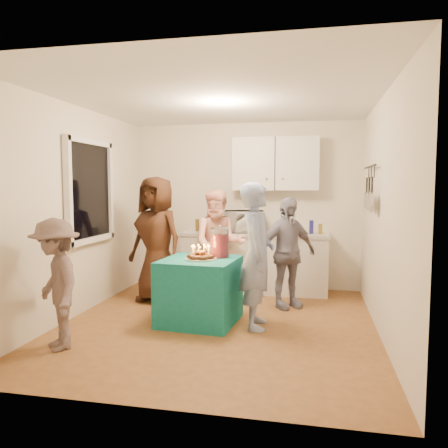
% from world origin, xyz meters
% --- Properties ---
extents(floor, '(4.00, 4.00, 0.00)m').
position_xyz_m(floor, '(0.00, 0.00, 0.00)').
color(floor, brown).
rests_on(floor, ground).
extents(ceiling, '(4.00, 4.00, 0.00)m').
position_xyz_m(ceiling, '(0.00, 0.00, 2.60)').
color(ceiling, white).
rests_on(ceiling, floor).
extents(back_wall, '(3.60, 3.60, 0.00)m').
position_xyz_m(back_wall, '(0.00, 2.00, 1.30)').
color(back_wall, silver).
rests_on(back_wall, floor).
extents(left_wall, '(4.00, 4.00, 0.00)m').
position_xyz_m(left_wall, '(-1.80, 0.00, 1.30)').
color(left_wall, silver).
rests_on(left_wall, floor).
extents(right_wall, '(4.00, 4.00, 0.00)m').
position_xyz_m(right_wall, '(1.80, 0.00, 1.30)').
color(right_wall, silver).
rests_on(right_wall, floor).
extents(window_night, '(0.04, 1.00, 1.20)m').
position_xyz_m(window_night, '(-1.77, 0.30, 1.55)').
color(window_night, black).
rests_on(window_night, left_wall).
extents(counter, '(2.20, 0.58, 0.86)m').
position_xyz_m(counter, '(0.20, 1.70, 0.43)').
color(counter, white).
rests_on(counter, floor).
extents(countertop, '(2.24, 0.62, 0.05)m').
position_xyz_m(countertop, '(0.20, 1.70, 0.89)').
color(countertop, beige).
rests_on(countertop, counter).
extents(upper_cabinet, '(1.30, 0.30, 0.80)m').
position_xyz_m(upper_cabinet, '(0.50, 1.85, 1.95)').
color(upper_cabinet, white).
rests_on(upper_cabinet, back_wall).
extents(pot_rack, '(0.12, 1.00, 0.60)m').
position_xyz_m(pot_rack, '(1.72, 0.70, 1.60)').
color(pot_rack, black).
rests_on(pot_rack, right_wall).
extents(microwave, '(0.65, 0.49, 0.33)m').
position_xyz_m(microwave, '(0.04, 1.70, 1.07)').
color(microwave, white).
rests_on(microwave, countertop).
extents(party_table, '(0.92, 0.92, 0.76)m').
position_xyz_m(party_table, '(-0.23, 0.03, 0.38)').
color(party_table, '#117471').
rests_on(party_table, floor).
extents(donut_cake, '(0.38, 0.38, 0.18)m').
position_xyz_m(donut_cake, '(-0.21, 0.00, 0.85)').
color(donut_cake, '#381C0C').
rests_on(donut_cake, party_table).
extents(punch_jar, '(0.22, 0.22, 0.34)m').
position_xyz_m(punch_jar, '(-0.02, 0.20, 0.93)').
color(punch_jar, '#B60E24').
rests_on(punch_jar, party_table).
extents(man_birthday, '(0.47, 0.65, 1.66)m').
position_xyz_m(man_birthday, '(0.45, -0.01, 0.83)').
color(man_birthday, '#8EA1CF').
rests_on(man_birthday, floor).
extents(woman_back_left, '(1.00, 0.84, 1.75)m').
position_xyz_m(woman_back_left, '(-1.06, 0.84, 0.87)').
color(woman_back_left, '#562D18').
rests_on(woman_back_left, floor).
extents(woman_back_center, '(0.86, 0.72, 1.58)m').
position_xyz_m(woman_back_center, '(-0.23, 1.12, 0.79)').
color(woman_back_center, '#FF8E85').
rests_on(woman_back_center, floor).
extents(woman_back_right, '(0.91, 0.79, 1.47)m').
position_xyz_m(woman_back_right, '(0.74, 0.88, 0.74)').
color(woman_back_right, '#151036').
rests_on(woman_back_right, floor).
extents(child_near_left, '(0.94, 0.94, 1.31)m').
position_xyz_m(child_near_left, '(-1.40, -1.07, 0.65)').
color(child_near_left, '#584747').
rests_on(child_near_left, floor).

